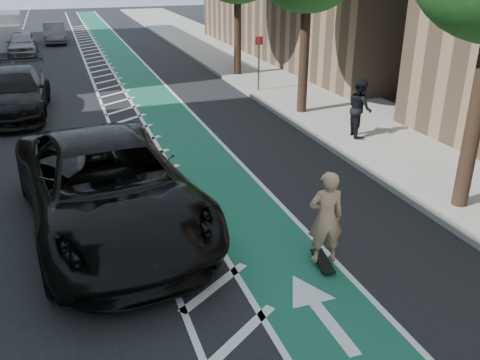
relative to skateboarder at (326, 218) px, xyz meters
name	(u,v)px	position (x,y,z in m)	size (l,w,h in m)	color
ground	(121,263)	(-3.70, 1.40, -1.05)	(120.00, 120.00, 0.00)	black
bike_lane	(166,115)	(-0.70, 11.40, -1.04)	(2.00, 90.00, 0.01)	#1A5D47
buffer_strip	(127,118)	(-2.20, 11.40, -1.05)	(1.40, 90.00, 0.01)	silver
sidewalk_right	(317,99)	(5.80, 11.40, -0.98)	(5.00, 90.00, 0.15)	gray
curb_right	(264,104)	(3.35, 11.40, -0.97)	(0.12, 90.00, 0.16)	gray
sign_post	(259,63)	(3.90, 13.40, 0.30)	(0.35, 0.08, 2.47)	#4C4C4C
skateboard	(323,261)	(0.00, 0.00, -0.96)	(0.40, 0.91, 0.12)	black
skateboarder	(326,218)	(0.00, 0.00, 0.00)	(0.68, 0.45, 1.87)	tan
suv_near	(108,187)	(-3.70, 2.94, -0.05)	(3.31, 7.19, 2.00)	black
suv_far	(14,93)	(-6.10, 13.37, -0.20)	(2.38, 5.84, 1.70)	black
car_silver	(22,43)	(-6.35, 27.62, -0.34)	(1.68, 4.17, 1.42)	gray
car_grey	(55,33)	(-4.35, 32.38, -0.36)	(1.47, 4.22, 1.39)	#545358
pedestrian	(360,108)	(4.65, 6.34, 0.04)	(0.91, 0.71, 1.87)	black
box_truck	(4,32)	(-7.61, 31.67, -0.06)	(2.50, 5.25, 2.15)	silver
barrel_c	(15,76)	(-6.40, 18.63, -0.61)	(0.68, 0.68, 0.93)	orange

